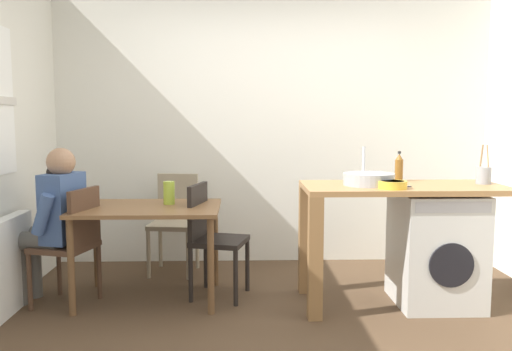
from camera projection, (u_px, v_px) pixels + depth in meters
The scene contains 17 objects.
ground_plane at pixel (288, 328), 3.56m from camera, with size 5.46×5.46×0.00m, color #4C3826.
wall_back at pixel (273, 125), 5.15m from camera, with size 4.60×0.10×2.70m, color silver.
radiator at pixel (5, 268), 3.76m from camera, with size 0.10×0.80×0.70m, color white.
dining_table at pixel (148, 219), 4.06m from camera, with size 1.10×0.76×0.74m.
chair_person_seat at pixel (73, 240), 3.94m from camera, with size 0.49×0.49×0.90m.
chair_opposite at pixel (211, 233), 4.15m from camera, with size 0.49×0.49×0.90m.
chair_spare_by_wall at pixel (175, 217), 4.84m from camera, with size 0.45×0.45×0.90m.
seated_person at pixel (53, 217), 3.96m from camera, with size 0.55×0.54×1.20m.
kitchen_counter at pixel (375, 206), 3.93m from camera, with size 1.50×0.68×0.92m.
washing_machine at pixel (436, 249), 3.98m from camera, with size 0.60×0.61×0.86m.
sink_basin at pixel (369, 179), 3.91m from camera, with size 0.38×0.38×0.09m, color #9EA0A5.
tap at pixel (364, 164), 4.08m from camera, with size 0.02×0.02×0.28m, color #B2B2B7.
bottle_tall_green at pixel (399, 168), 4.15m from camera, with size 0.06×0.06×0.24m.
mixing_bowl at pixel (393, 184), 3.72m from camera, with size 0.20×0.20×0.06m.
utensil_crock at pixel (484, 175), 3.98m from camera, with size 0.11×0.11×0.30m.
vase at pixel (169, 193), 4.14m from camera, with size 0.09×0.09×0.18m, color #A8C63D.
scissors at pixel (401, 186), 3.82m from camera, with size 0.15×0.06×0.01m.
Camera 1 is at (-0.32, -3.42, 1.42)m, focal length 36.72 mm.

